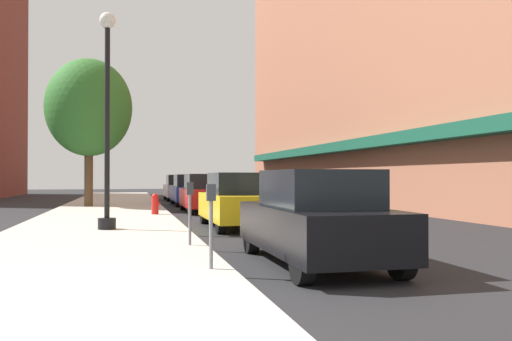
% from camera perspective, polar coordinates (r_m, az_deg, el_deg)
% --- Properties ---
extents(ground_plane, '(90.00, 90.00, 0.00)m').
position_cam_1_polar(ground_plane, '(23.07, -5.58, -4.50)').
color(ground_plane, '#232326').
extents(sidewalk_slab, '(4.80, 50.00, 0.12)m').
position_cam_1_polar(sidewalk_slab, '(23.86, -15.50, -4.21)').
color(sidewalk_slab, '#B7B2A8').
rests_on(sidewalk_slab, ground).
extents(lamppost, '(0.48, 0.48, 5.90)m').
position_cam_1_polar(lamppost, '(14.99, -15.73, 5.71)').
color(lamppost, black).
rests_on(lamppost, sidewalk_slab).
extents(fire_hydrant, '(0.33, 0.26, 0.79)m').
position_cam_1_polar(fire_hydrant, '(20.42, -10.81, -3.53)').
color(fire_hydrant, red).
rests_on(fire_hydrant, sidewalk_slab).
extents(parking_meter_near, '(0.14, 0.09, 1.31)m').
position_cam_1_polar(parking_meter_near, '(11.12, -7.13, -3.73)').
color(parking_meter_near, slate).
rests_on(parking_meter_near, sidewalk_slab).
extents(parking_meter_far, '(0.14, 0.09, 1.31)m').
position_cam_1_polar(parking_meter_far, '(8.24, -4.87, -4.81)').
color(parking_meter_far, slate).
rests_on(parking_meter_far, sidewalk_slab).
extents(tree_near, '(4.08, 4.08, 7.09)m').
position_cam_1_polar(tree_near, '(26.83, -17.55, 6.45)').
color(tree_near, '#4C3823').
rests_on(tree_near, sidewalk_slab).
extents(car_black, '(1.80, 4.30, 1.66)m').
position_cam_1_polar(car_black, '(9.35, 6.48, -5.18)').
color(car_black, black).
rests_on(car_black, ground).
extents(car_yellow, '(1.80, 4.30, 1.66)m').
position_cam_1_polar(car_yellow, '(15.96, -2.00, -3.31)').
color(car_yellow, black).
rests_on(car_yellow, ground).
extents(car_red, '(1.80, 4.30, 1.66)m').
position_cam_1_polar(car_red, '(23.01, -5.57, -2.49)').
color(car_red, black).
rests_on(car_red, ground).
extents(car_blue, '(1.80, 4.30, 1.66)m').
position_cam_1_polar(car_blue, '(28.64, -7.14, -2.13)').
color(car_blue, black).
rests_on(car_blue, ground).
extents(car_silver, '(1.80, 4.30, 1.66)m').
position_cam_1_polar(car_silver, '(34.71, -8.27, -1.87)').
color(car_silver, black).
rests_on(car_silver, ground).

